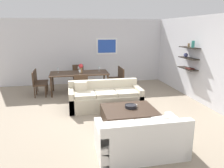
{
  "coord_description": "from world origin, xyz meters",
  "views": [
    {
      "loc": [
        -1.05,
        -5.74,
        2.29
      ],
      "look_at": [
        0.14,
        0.2,
        0.75
      ],
      "focal_mm": 34.77,
      "sensor_mm": 36.0,
      "label": 1
    }
  ],
  "objects_px": {
    "decorative_bowl": "(131,106)",
    "centerpiece_vase": "(81,68)",
    "wine_glass_foot": "(80,71)",
    "coffee_table": "(129,116)",
    "wine_glass_right_far": "(99,68)",
    "dining_chair_right_far": "(117,76)",
    "dining_chair_foot": "(81,85)",
    "dining_chair_head": "(78,74)",
    "dining_table": "(79,74)",
    "sofa_beige": "(105,98)",
    "loveseat_white": "(141,139)",
    "candle_jar": "(136,106)",
    "dining_chair_right_near": "(119,79)",
    "dining_chair_left_near": "(37,82)",
    "dining_chair_left_far": "(39,80)",
    "wine_glass_head": "(79,68)",
    "wine_glass_left_far": "(58,69)"
  },
  "relations": [
    {
      "from": "coffee_table",
      "to": "dining_chair_head",
      "type": "height_order",
      "value": "dining_chair_head"
    },
    {
      "from": "coffee_table",
      "to": "dining_chair_left_far",
      "type": "distance_m",
      "value": 4.07
    },
    {
      "from": "dining_chair_left_far",
      "to": "centerpiece_vase",
      "type": "xyz_separation_m",
      "value": [
        1.51,
        -0.27,
        0.44
      ]
    },
    {
      "from": "dining_chair_right_far",
      "to": "dining_table",
      "type": "bearing_deg",
      "value": -171.52
    },
    {
      "from": "loveseat_white",
      "to": "centerpiece_vase",
      "type": "bearing_deg",
      "value": 101.07
    },
    {
      "from": "dining_chair_right_far",
      "to": "wine_glass_right_far",
      "type": "xyz_separation_m",
      "value": [
        -0.7,
        -0.1,
        0.38
      ]
    },
    {
      "from": "dining_chair_foot",
      "to": "dining_chair_right_far",
      "type": "bearing_deg",
      "value": 37.27
    },
    {
      "from": "coffee_table",
      "to": "wine_glass_foot",
      "type": "bearing_deg",
      "value": 112.32
    },
    {
      "from": "dining_chair_right_near",
      "to": "wine_glass_head",
      "type": "height_order",
      "value": "wine_glass_head"
    },
    {
      "from": "sofa_beige",
      "to": "dining_chair_right_far",
      "type": "distance_m",
      "value": 2.13
    },
    {
      "from": "loveseat_white",
      "to": "decorative_bowl",
      "type": "distance_m",
      "value": 1.45
    },
    {
      "from": "coffee_table",
      "to": "dining_chair_right_near",
      "type": "distance_m",
      "value": 2.81
    },
    {
      "from": "candle_jar",
      "to": "dining_chair_left_near",
      "type": "xyz_separation_m",
      "value": [
        -2.71,
        2.65,
        0.09
      ]
    },
    {
      "from": "decorative_bowl",
      "to": "centerpiece_vase",
      "type": "xyz_separation_m",
      "value": [
        -1.05,
        2.86,
        0.52
      ]
    },
    {
      "from": "wine_glass_foot",
      "to": "coffee_table",
      "type": "bearing_deg",
      "value": -67.68
    },
    {
      "from": "dining_chair_left_near",
      "to": "dining_chair_left_far",
      "type": "xyz_separation_m",
      "value": [
        0.0,
        0.43,
        0.0
      ]
    },
    {
      "from": "dining_chair_right_near",
      "to": "wine_glass_foot",
      "type": "height_order",
      "value": "wine_glass_foot"
    },
    {
      "from": "decorative_bowl",
      "to": "dining_chair_left_near",
      "type": "bearing_deg",
      "value": 133.53
    },
    {
      "from": "sofa_beige",
      "to": "centerpiece_vase",
      "type": "distance_m",
      "value": 1.9
    },
    {
      "from": "dining_chair_left_near",
      "to": "dining_chair_right_near",
      "type": "height_order",
      "value": "same"
    },
    {
      "from": "loveseat_white",
      "to": "centerpiece_vase",
      "type": "height_order",
      "value": "centerpiece_vase"
    },
    {
      "from": "decorative_bowl",
      "to": "dining_chair_head",
      "type": "relative_size",
      "value": 0.33
    },
    {
      "from": "decorative_bowl",
      "to": "wine_glass_foot",
      "type": "distance_m",
      "value": 2.76
    },
    {
      "from": "dining_table",
      "to": "wine_glass_head",
      "type": "distance_m",
      "value": 0.45
    },
    {
      "from": "wine_glass_right_far",
      "to": "centerpiece_vase",
      "type": "xyz_separation_m",
      "value": [
        -0.69,
        -0.17,
        0.06
      ]
    },
    {
      "from": "centerpiece_vase",
      "to": "coffee_table",
      "type": "bearing_deg",
      "value": -71.32
    },
    {
      "from": "sofa_beige",
      "to": "coffee_table",
      "type": "xyz_separation_m",
      "value": [
        0.4,
        -1.23,
        -0.1
      ]
    },
    {
      "from": "centerpiece_vase",
      "to": "dining_chair_right_far",
      "type": "bearing_deg",
      "value": 10.96
    },
    {
      "from": "candle_jar",
      "to": "wine_glass_foot",
      "type": "xyz_separation_m",
      "value": [
        -1.26,
        2.44,
        0.46
      ]
    },
    {
      "from": "dining_chair_right_far",
      "to": "wine_glass_right_far",
      "type": "distance_m",
      "value": 0.8
    },
    {
      "from": "centerpiece_vase",
      "to": "decorative_bowl",
      "type": "bearing_deg",
      "value": -69.86
    },
    {
      "from": "sofa_beige",
      "to": "candle_jar",
      "type": "relative_size",
      "value": 33.56
    },
    {
      "from": "sofa_beige",
      "to": "dining_chair_foot",
      "type": "relative_size",
      "value": 2.41
    },
    {
      "from": "decorative_bowl",
      "to": "dining_chair_right_near",
      "type": "xyz_separation_m",
      "value": [
        0.34,
        2.69,
        0.08
      ]
    },
    {
      "from": "centerpiece_vase",
      "to": "candle_jar",
      "type": "bearing_deg",
      "value": -66.85
    },
    {
      "from": "sofa_beige",
      "to": "wine_glass_right_far",
      "type": "height_order",
      "value": "wine_glass_right_far"
    },
    {
      "from": "decorative_bowl",
      "to": "dining_chair_right_near",
      "type": "bearing_deg",
      "value": 82.77
    },
    {
      "from": "wine_glass_foot",
      "to": "dining_chair_foot",
      "type": "bearing_deg",
      "value": -90.0
    },
    {
      "from": "dining_chair_head",
      "to": "wine_glass_left_far",
      "type": "xyz_separation_m",
      "value": [
        -0.75,
        -0.77,
        0.38
      ]
    },
    {
      "from": "dining_chair_head",
      "to": "dining_chair_left_far",
      "type": "bearing_deg",
      "value": -155.17
    },
    {
      "from": "loveseat_white",
      "to": "dining_chair_foot",
      "type": "distance_m",
      "value": 3.57
    },
    {
      "from": "dining_chair_head",
      "to": "wine_glass_head",
      "type": "bearing_deg",
      "value": -90.0
    },
    {
      "from": "dining_chair_head",
      "to": "dining_chair_foot",
      "type": "bearing_deg",
      "value": -90.0
    },
    {
      "from": "loveseat_white",
      "to": "wine_glass_right_far",
      "type": "height_order",
      "value": "wine_glass_right_far"
    },
    {
      "from": "dining_table",
      "to": "dining_chair_left_near",
      "type": "xyz_separation_m",
      "value": [
        -1.45,
        -0.22,
        -0.18
      ]
    },
    {
      "from": "sofa_beige",
      "to": "dining_chair_right_far",
      "type": "xyz_separation_m",
      "value": [
        0.8,
        1.96,
        0.21
      ]
    },
    {
      "from": "loveseat_white",
      "to": "decorative_bowl",
      "type": "bearing_deg",
      "value": 81.67
    },
    {
      "from": "dining_table",
      "to": "wine_glass_foot",
      "type": "distance_m",
      "value": 0.46
    },
    {
      "from": "dining_chair_head",
      "to": "dining_table",
      "type": "bearing_deg",
      "value": -90.0
    },
    {
      "from": "dining_chair_foot",
      "to": "wine_glass_foot",
      "type": "height_order",
      "value": "wine_glass_foot"
    }
  ]
}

